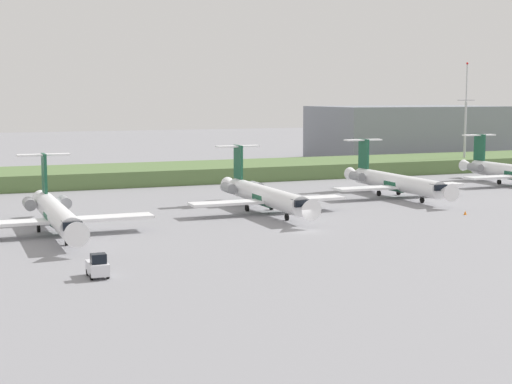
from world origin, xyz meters
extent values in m
plane|color=gray|center=(0.00, 30.00, 0.00)|extent=(500.00, 500.00, 0.00)
cube|color=#597542|center=(0.00, 62.11, 1.45)|extent=(320.00, 20.00, 2.89)
cylinder|color=white|center=(-28.67, 8.76, 2.45)|extent=(2.70, 24.00, 2.70)
cone|color=white|center=(-28.67, -4.74, 2.45)|extent=(2.70, 3.00, 2.70)
cone|color=white|center=(-28.67, 22.76, 2.45)|extent=(2.30, 4.00, 2.29)
cube|color=black|center=(-28.67, -2.84, 2.92)|extent=(2.02, 1.80, 0.90)
cylinder|color=#195138|center=(-28.67, 8.76, 2.30)|extent=(2.76, 3.60, 2.76)
cube|color=white|center=(-34.58, 7.76, 1.84)|extent=(11.00, 3.20, 0.36)
cube|color=white|center=(-22.77, 7.76, 1.84)|extent=(11.00, 3.20, 0.36)
cube|color=#195138|center=(-28.67, 19.76, 6.40)|extent=(0.36, 3.20, 5.20)
cube|color=white|center=(-28.67, 20.06, 8.80)|extent=(6.80, 1.80, 0.24)
cylinder|color=gray|center=(-30.92, 17.96, 2.65)|extent=(1.50, 3.40, 1.50)
cylinder|color=gray|center=(-26.42, 17.96, 2.65)|extent=(1.50, 3.40, 1.50)
cylinder|color=gray|center=(-28.67, 1.32, 1.00)|extent=(0.20, 0.20, 0.65)
cylinder|color=black|center=(-28.67, 1.32, 0.45)|extent=(0.30, 0.90, 0.90)
cylinder|color=black|center=(-30.57, 11.16, 0.45)|extent=(0.35, 0.90, 0.90)
cylinder|color=black|center=(-26.77, 11.16, 0.45)|extent=(0.35, 0.90, 0.90)
cylinder|color=white|center=(1.30, 15.58, 2.45)|extent=(2.70, 24.00, 2.70)
cone|color=white|center=(1.30, 2.08, 2.45)|extent=(2.70, 3.00, 2.70)
cone|color=white|center=(1.30, 29.58, 2.45)|extent=(2.29, 4.00, 2.29)
cube|color=black|center=(1.30, 3.98, 2.92)|extent=(2.03, 1.80, 0.90)
cylinder|color=#195138|center=(1.30, 15.58, 2.30)|extent=(2.76, 3.60, 2.76)
cube|color=white|center=(-4.60, 14.58, 1.84)|extent=(11.00, 3.20, 0.36)
cube|color=white|center=(7.21, 14.58, 1.84)|extent=(11.00, 3.20, 0.36)
cube|color=#195138|center=(1.30, 26.58, 6.40)|extent=(0.36, 3.20, 5.20)
cube|color=white|center=(1.30, 26.88, 8.80)|extent=(6.80, 1.80, 0.24)
cylinder|color=gray|center=(-0.95, 24.78, 2.65)|extent=(1.50, 3.40, 1.50)
cylinder|color=gray|center=(3.55, 24.78, 2.65)|extent=(1.50, 3.40, 1.50)
cylinder|color=gray|center=(1.30, 8.14, 1.00)|extent=(0.20, 0.20, 0.65)
cylinder|color=black|center=(1.30, 8.14, 0.45)|extent=(0.30, 0.90, 0.90)
cylinder|color=black|center=(-0.60, 17.98, 0.45)|extent=(0.35, 0.90, 0.90)
cylinder|color=black|center=(3.20, 17.98, 0.45)|extent=(0.35, 0.90, 0.90)
cylinder|color=white|center=(27.87, 23.51, 2.45)|extent=(2.70, 24.00, 2.70)
cone|color=white|center=(27.87, 10.01, 2.45)|extent=(2.70, 3.00, 2.70)
cone|color=white|center=(27.87, 37.51, 2.45)|extent=(2.30, 4.00, 2.29)
cube|color=black|center=(27.87, 11.91, 2.92)|extent=(2.02, 1.80, 0.90)
cylinder|color=#195138|center=(27.87, 23.51, 2.30)|extent=(2.76, 3.60, 2.76)
cube|color=white|center=(21.96, 22.51, 1.84)|extent=(11.00, 3.20, 0.36)
cube|color=white|center=(33.77, 22.51, 1.84)|extent=(11.00, 3.20, 0.36)
cube|color=#195138|center=(27.87, 34.51, 6.40)|extent=(0.36, 3.20, 5.20)
cube|color=white|center=(27.87, 34.81, 8.80)|extent=(6.80, 1.80, 0.24)
cylinder|color=gray|center=(25.62, 32.71, 2.65)|extent=(1.50, 3.40, 1.50)
cylinder|color=gray|center=(30.12, 32.71, 2.65)|extent=(1.50, 3.40, 1.50)
cylinder|color=gray|center=(27.87, 16.07, 1.00)|extent=(0.20, 0.20, 0.65)
cylinder|color=black|center=(27.87, 16.07, 0.45)|extent=(0.30, 0.90, 0.90)
cylinder|color=black|center=(25.97, 25.91, 0.45)|extent=(0.35, 0.90, 0.90)
cylinder|color=black|center=(29.77, 25.91, 0.45)|extent=(0.35, 0.90, 0.90)
cone|color=white|center=(57.60, 43.91, 2.45)|extent=(2.30, 4.00, 2.29)
cube|color=white|center=(51.69, 28.91, 1.84)|extent=(11.00, 3.20, 0.36)
cube|color=#195138|center=(57.60, 40.91, 6.40)|extent=(0.36, 3.20, 5.20)
cube|color=white|center=(57.60, 41.21, 8.80)|extent=(6.80, 1.80, 0.24)
cylinder|color=gray|center=(55.35, 39.11, 2.65)|extent=(1.50, 3.40, 1.50)
cylinder|color=gray|center=(59.85, 39.11, 2.65)|extent=(1.50, 3.40, 1.50)
cylinder|color=black|center=(55.70, 32.31, 0.45)|extent=(0.35, 0.90, 0.90)
cylinder|color=#B2B2B7|center=(66.44, 57.55, 7.56)|extent=(0.50, 0.50, 15.12)
cylinder|color=#B2B2B7|center=(66.44, 57.55, 19.20)|extent=(0.28, 0.28, 8.14)
cube|color=#B2B2B7|center=(66.44, 57.55, 15.52)|extent=(4.40, 0.20, 0.20)
sphere|color=red|center=(66.44, 57.55, 23.52)|extent=(0.50, 0.50, 0.50)
cube|color=gray|center=(74.46, 92.54, 6.86)|extent=(48.75, 28.22, 13.72)
cube|color=silver|center=(-28.32, -15.46, 0.85)|extent=(1.70, 3.20, 1.10)
cube|color=black|center=(-28.32, -16.02, 1.85)|extent=(1.36, 1.10, 0.90)
cylinder|color=black|center=(-29.07, -16.42, 0.30)|extent=(0.22, 0.60, 0.60)
cylinder|color=black|center=(-27.57, -16.42, 0.30)|extent=(0.22, 0.60, 0.60)
cylinder|color=black|center=(-29.07, -14.50, 0.30)|extent=(0.22, 0.60, 0.60)
cylinder|color=black|center=(-27.57, -14.50, 0.30)|extent=(0.22, 0.60, 0.60)
cone|color=orange|center=(26.60, 3.48, 0.28)|extent=(0.44, 0.44, 0.55)
camera|label=1|loc=(-41.17, -86.79, 16.68)|focal=55.25mm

